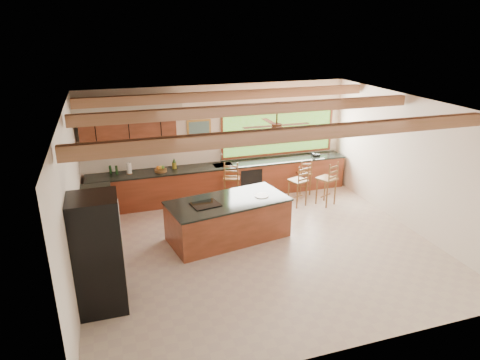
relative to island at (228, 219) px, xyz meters
name	(u,v)px	position (x,y,z in m)	size (l,w,h in m)	color
ground	(260,247)	(0.54, -0.60, -0.45)	(7.20, 7.20, 0.00)	beige
room_shell	(244,139)	(0.37, 0.05, 1.76)	(7.27, 6.54, 3.02)	white
counter_run	(197,189)	(-0.28, 1.92, 0.01)	(7.12, 3.10, 1.22)	brown
island	(228,219)	(0.00, 0.00, 0.00)	(2.75, 1.64, 0.92)	brown
refrigerator	(98,254)	(-2.68, -1.69, 0.55)	(0.79, 0.77, 2.00)	black
bar_stool_a	(232,179)	(0.64, 1.79, 0.25)	(0.54, 0.54, 1.18)	brown
bar_stool_b	(299,182)	(2.23, 1.12, 0.22)	(0.51, 0.51, 1.13)	brown
bar_stool_c	(305,174)	(2.72, 1.80, 0.14)	(0.39, 0.39, 1.00)	brown
bar_stool_d	(328,180)	(2.95, 0.94, 0.25)	(0.56, 0.56, 1.19)	brown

